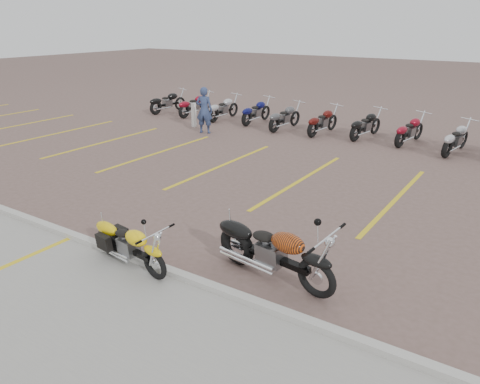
# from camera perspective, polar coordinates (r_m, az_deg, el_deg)

# --- Properties ---
(ground) EXTENTS (100.00, 100.00, 0.00)m
(ground) POSITION_cam_1_polar(r_m,az_deg,el_deg) (10.19, -2.77, -4.64)
(ground) COLOR #715550
(ground) RESTS_ON ground
(concrete_apron) EXTENTS (60.00, 5.00, 0.01)m
(concrete_apron) POSITION_cam_1_polar(r_m,az_deg,el_deg) (7.57, -24.17, -16.27)
(concrete_apron) COLOR #9E9B93
(concrete_apron) RESTS_ON ground
(curb) EXTENTS (60.00, 0.18, 0.12)m
(curb) POSITION_cam_1_polar(r_m,az_deg,el_deg) (8.81, -10.55, -8.79)
(curb) COLOR #ADAAA3
(curb) RESTS_ON ground
(parking_stripes) EXTENTS (38.00, 5.50, 0.01)m
(parking_stripes) POSITION_cam_1_polar(r_m,az_deg,el_deg) (13.39, 7.36, 1.42)
(parking_stripes) COLOR gold
(parking_stripes) RESTS_ON ground
(yellow_cruiser) EXTENTS (1.98, 0.43, 0.82)m
(yellow_cruiser) POSITION_cam_1_polar(r_m,az_deg,el_deg) (8.84, -13.28, -6.39)
(yellow_cruiser) COLOR black
(yellow_cruiser) RESTS_ON ground
(flame_cruiser) EXTENTS (2.47, 0.55, 1.02)m
(flame_cruiser) POSITION_cam_1_polar(r_m,az_deg,el_deg) (8.17, 4.01, -7.35)
(flame_cruiser) COLOR black
(flame_cruiser) RESTS_ON ground
(person_a) EXTENTS (0.77, 0.63, 1.84)m
(person_a) POSITION_cam_1_polar(r_m,az_deg,el_deg) (18.90, -4.38, 9.92)
(person_a) COLOR navy
(person_a) RESTS_ON ground
(bollard) EXTENTS (0.16, 0.16, 1.00)m
(bollard) POSITION_cam_1_polar(r_m,az_deg,el_deg) (20.16, -5.65, 9.32)
(bollard) COLOR silver
(bollard) RESTS_ON ground
(bg_bike_row) EXTENTS (17.35, 2.06, 1.10)m
(bg_bike_row) POSITION_cam_1_polar(r_m,az_deg,el_deg) (19.08, 10.12, 8.64)
(bg_bike_row) COLOR black
(bg_bike_row) RESTS_ON ground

